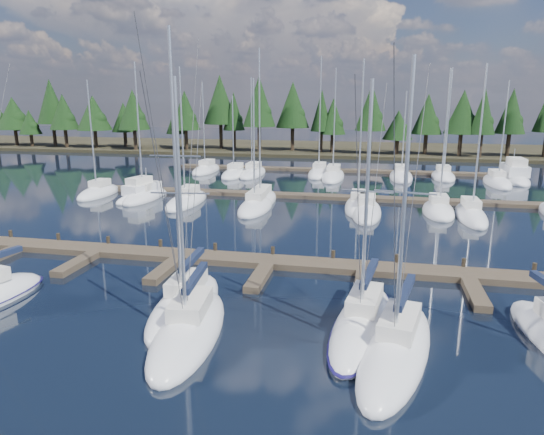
% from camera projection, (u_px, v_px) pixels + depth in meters
% --- Properties ---
extents(ground, '(260.00, 260.00, 0.00)m').
position_uv_depth(ground, '(298.00, 220.00, 42.74)').
color(ground, black).
rests_on(ground, ground).
extents(far_shore, '(220.00, 30.00, 0.60)m').
position_uv_depth(far_shore, '(343.00, 149.00, 99.69)').
color(far_shore, '#2D2819').
rests_on(far_shore, ground).
extents(main_dock, '(44.00, 6.13, 0.90)m').
position_uv_depth(main_dock, '(268.00, 265.00, 30.67)').
color(main_dock, '#4A3E2E').
rests_on(main_dock, ground).
extents(back_docks, '(50.00, 21.80, 0.40)m').
position_uv_depth(back_docks, '(322.00, 182.00, 61.30)').
color(back_docks, '#4A3E2E').
rests_on(back_docks, ground).
extents(front_sailboat_2, '(3.19, 8.45, 14.32)m').
position_uv_depth(front_sailboat_2, '(185.00, 305.00, 24.49)').
color(front_sailboat_2, white).
rests_on(front_sailboat_2, ground).
extents(front_sailboat_3, '(3.74, 9.03, 12.11)m').
position_uv_depth(front_sailboat_3, '(189.00, 330.00, 21.90)').
color(front_sailboat_3, white).
rests_on(front_sailboat_3, ground).
extents(front_sailboat_4, '(3.80, 9.69, 12.03)m').
position_uv_depth(front_sailboat_4, '(362.00, 324.00, 22.48)').
color(front_sailboat_4, white).
rests_on(front_sailboat_4, ground).
extents(front_sailboat_5, '(4.43, 9.75, 12.76)m').
position_uv_depth(front_sailboat_5, '(396.00, 349.00, 20.21)').
color(front_sailboat_5, white).
rests_on(front_sailboat_5, ground).
extents(back_sailboat_rows, '(49.12, 31.82, 16.71)m').
position_uv_depth(back_sailboat_rows, '(319.00, 188.00, 56.69)').
color(back_sailboat_rows, white).
rests_on(back_sailboat_rows, ground).
extents(motor_yacht_left, '(4.26, 8.19, 3.89)m').
position_uv_depth(motor_yacht_left, '(142.00, 195.00, 51.84)').
color(motor_yacht_left, white).
rests_on(motor_yacht_left, ground).
extents(motor_yacht_right, '(3.45, 9.94, 4.96)m').
position_uv_depth(motor_yacht_right, '(514.00, 177.00, 63.13)').
color(motor_yacht_right, white).
rests_on(motor_yacht_right, ground).
extents(tree_line, '(185.46, 12.20, 14.38)m').
position_uv_depth(tree_line, '(335.00, 114.00, 88.81)').
color(tree_line, black).
rests_on(tree_line, far_shore).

